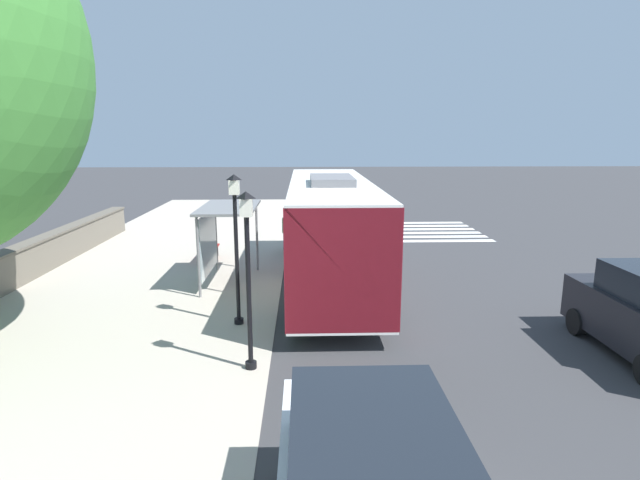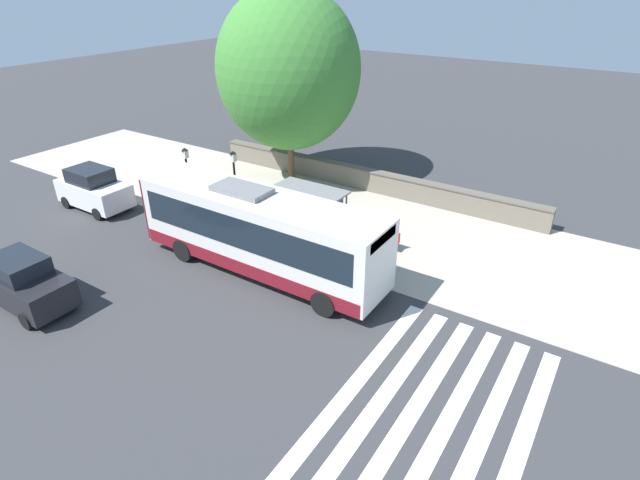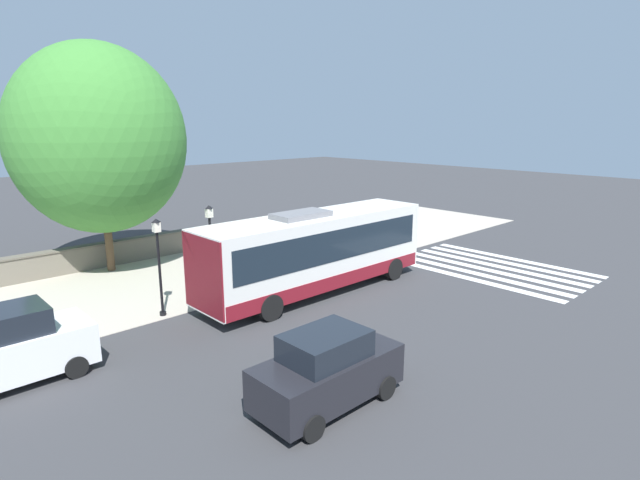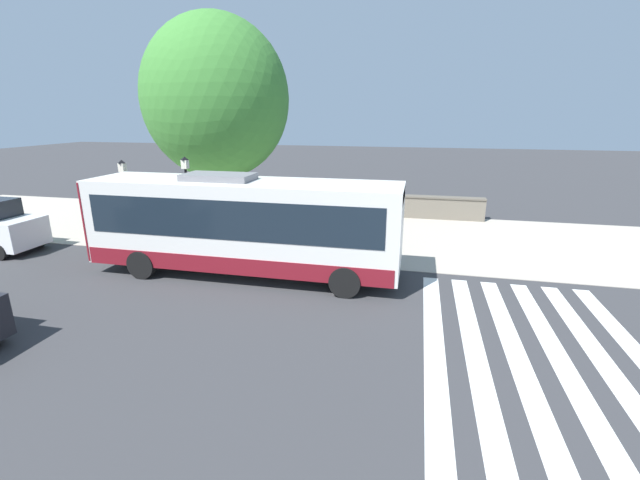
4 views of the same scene
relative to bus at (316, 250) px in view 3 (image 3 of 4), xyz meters
The scene contains 13 objects.
ground_plane 2.50m from the bus, 158.98° to the right, with size 120.00×120.00×0.00m, color #353538.
sidewalk_plaza 6.38m from the bus, behind, with size 9.00×44.00×0.02m.
crosswalk_stripes 9.67m from the bus, 68.85° to the left, with size 9.00×5.25×0.01m.
stone_wall 10.22m from the bus, behind, with size 0.60×20.00×1.23m.
bus is the anchor object (origin of this frame).
bus_shelter 3.41m from the bus, behind, with size 1.75×3.32×2.55m.
pedestrian 5.13m from the bus, 108.10° to the left, with size 0.34×0.22×1.59m.
bench 5.70m from the bus, 144.42° to the left, with size 0.40×1.72×0.88m.
street_lamp_near 6.34m from the bus, 108.04° to the right, with size 0.28×0.28×3.71m.
street_lamp_far 4.34m from the bus, 125.86° to the right, with size 0.28×0.28×3.85m.
shade_tree 11.43m from the bus, 150.73° to the right, with size 7.89×7.89×10.64m.
parked_car_behind_bus 11.31m from the bus, 90.93° to the right, with size 2.00×4.05×2.15m.
parked_car_far_lane 8.81m from the bus, 40.86° to the right, with size 1.88×3.99×2.01m.
Camera 3 is at (16.47, -13.17, 7.10)m, focal length 28.00 mm.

